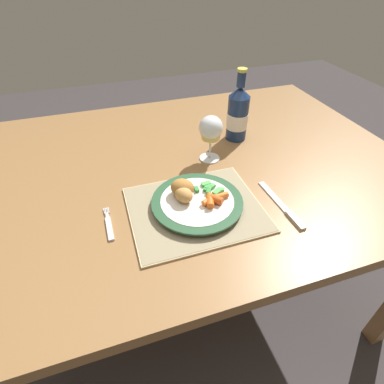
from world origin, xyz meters
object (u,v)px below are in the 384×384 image
Objects in this scene: wine_glass at (210,129)px; fork at (109,226)px; dining_table at (189,181)px; bottle at (238,114)px; dinner_plate at (197,202)px; table_knife at (284,208)px.

fork is at bearing -148.39° from wine_glass.
wine_glass is at bearing 2.49° from dining_table.
dining_table is 5.78× the size of bottle.
fork is at bearing -179.98° from dinner_plate.
bottle is (0.04, 0.40, 0.09)m from table_knife.
dining_table is 0.20m from wine_glass.
dining_table is at bearing -177.51° from wine_glass.
dining_table is 0.24m from dinner_plate.
wine_glass reaches higher than dinner_plate.
dining_table is 5.85× the size of dinner_plate.
bottle is at bearing 84.82° from table_knife.
table_knife is at bearing -95.18° from bottle.
table_knife reaches higher than dining_table.
table_knife is 1.37× the size of wine_glass.
dining_table is 9.48× the size of wine_glass.
bottle reaches higher than wine_glass.
wine_glass is (0.12, 0.22, 0.09)m from dinner_plate.
fork is at bearing -147.42° from bottle.
dining_table is 11.88× the size of fork.
fork is at bearing -142.57° from dining_table.
wine_glass reaches higher than dining_table.
fork is 0.43m from wine_glass.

